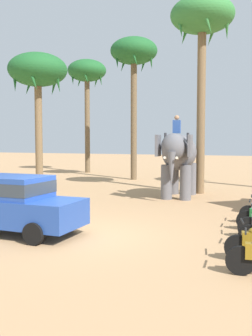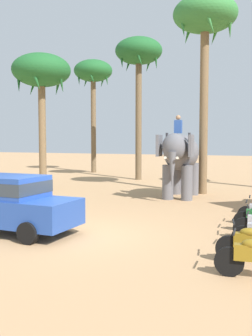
{
  "view_description": "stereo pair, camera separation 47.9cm",
  "coord_description": "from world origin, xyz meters",
  "px_view_note": "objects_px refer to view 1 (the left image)",
  "views": [
    {
      "loc": [
        5.43,
        -9.95,
        2.76
      ],
      "look_at": [
        -0.21,
        4.99,
        1.6
      ],
      "focal_mm": 41.71,
      "sensor_mm": 36.0,
      "label": 1
    },
    {
      "loc": [
        5.87,
        -9.77,
        2.76
      ],
      "look_at": [
        -0.21,
        4.99,
        1.6
      ],
      "focal_mm": 41.71,
      "sensor_mm": 36.0,
      "label": 2
    }
  ],
  "objects_px": {
    "palm_tree_near_hut": "(38,73)",
    "palm_tree_left_of_road": "(134,56)",
    "elephant_with_mahout": "(179,156)",
    "palm_tree_far_back": "(87,75)",
    "palm_tree_leaning_seaward": "(202,23)",
    "car_sedan_foreground": "(13,202)"
  },
  "relations": [
    {
      "from": "palm_tree_leaning_seaward",
      "to": "elephant_with_mahout",
      "type": "bearing_deg",
      "value": -111.19
    },
    {
      "from": "car_sedan_foreground",
      "to": "palm_tree_leaning_seaward",
      "type": "relative_size",
      "value": 0.42
    },
    {
      "from": "palm_tree_leaning_seaward",
      "to": "palm_tree_far_back",
      "type": "bearing_deg",
      "value": 139.42
    },
    {
      "from": "car_sedan_foreground",
      "to": "palm_tree_leaning_seaward",
      "type": "bearing_deg",
      "value": 71.16
    },
    {
      "from": "palm_tree_left_of_road",
      "to": "elephant_with_mahout",
      "type": "bearing_deg",
      "value": -56.23
    },
    {
      "from": "elephant_with_mahout",
      "to": "palm_tree_leaning_seaward",
      "type": "bearing_deg",
      "value": 68.81
    },
    {
      "from": "palm_tree_left_of_road",
      "to": "palm_tree_far_back",
      "type": "bearing_deg",
      "value": 143.34
    },
    {
      "from": "palm_tree_left_of_road",
      "to": "palm_tree_far_back",
      "type": "height_order",
      "value": "palm_tree_left_of_road"
    },
    {
      "from": "elephant_with_mahout",
      "to": "palm_tree_near_hut",
      "type": "distance_m",
      "value": 9.01
    },
    {
      "from": "elephant_with_mahout",
      "to": "palm_tree_left_of_road",
      "type": "xyz_separation_m",
      "value": [
        -4.82,
        7.21,
        6.44
      ]
    },
    {
      "from": "palm_tree_far_back",
      "to": "palm_tree_leaning_seaward",
      "type": "relative_size",
      "value": 0.95
    },
    {
      "from": "palm_tree_far_back",
      "to": "palm_tree_leaning_seaward",
      "type": "bearing_deg",
      "value": -40.58
    },
    {
      "from": "elephant_with_mahout",
      "to": "palm_tree_left_of_road",
      "type": "bearing_deg",
      "value": 123.77
    },
    {
      "from": "elephant_with_mahout",
      "to": "palm_tree_leaning_seaward",
      "type": "height_order",
      "value": "palm_tree_leaning_seaward"
    },
    {
      "from": "car_sedan_foreground",
      "to": "palm_tree_far_back",
      "type": "relative_size",
      "value": 0.44
    },
    {
      "from": "car_sedan_foreground",
      "to": "elephant_with_mahout",
      "type": "bearing_deg",
      "value": 71.66
    },
    {
      "from": "car_sedan_foreground",
      "to": "palm_tree_left_of_road",
      "type": "bearing_deg",
      "value": 96.82
    },
    {
      "from": "palm_tree_near_hut",
      "to": "palm_tree_left_of_road",
      "type": "relative_size",
      "value": 0.77
    },
    {
      "from": "car_sedan_foreground",
      "to": "elephant_with_mahout",
      "type": "height_order",
      "value": "elephant_with_mahout"
    },
    {
      "from": "palm_tree_left_of_road",
      "to": "palm_tree_far_back",
      "type": "xyz_separation_m",
      "value": [
        -5.61,
        4.18,
        -0.26
      ]
    },
    {
      "from": "elephant_with_mahout",
      "to": "palm_tree_far_back",
      "type": "height_order",
      "value": "palm_tree_far_back"
    },
    {
      "from": "elephant_with_mahout",
      "to": "palm_tree_near_hut",
      "type": "relative_size",
      "value": 0.53
    }
  ]
}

